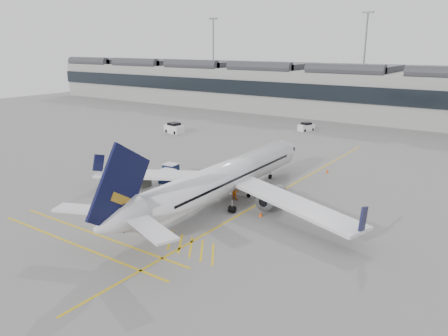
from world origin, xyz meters
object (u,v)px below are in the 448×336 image
Objects in this scene: airliner_main at (223,179)px; ramp_agent_a at (240,182)px; baggage_cart_a at (205,180)px; pushback_tug at (140,180)px; belt_loader at (240,188)px; ramp_agent_b at (235,191)px.

ramp_agent_a is (-1.11, 5.35, -2.00)m from airliner_main.
pushback_tug is at bearing -131.65° from baggage_cart_a.
pushback_tug is (-11.83, -4.68, 0.03)m from belt_loader.
ramp_agent_b is (5.35, -1.48, 0.05)m from baggage_cart_a.
airliner_main reaches higher than ramp_agent_b.
ramp_agent_a is at bearing 37.33° from pushback_tug.
ramp_agent_a is (-0.69, 1.23, 0.24)m from belt_loader.
baggage_cart_a is (-5.05, 3.43, -1.94)m from airliner_main.
pushback_tug is (-12.55, -2.51, -0.32)m from ramp_agent_b.
belt_loader is 3.02× the size of ramp_agent_a.
belt_loader reaches higher than ramp_agent_b.
airliner_main reaches higher than ramp_agent_a.
airliner_main is 6.99× the size of belt_loader.
airliner_main is 12.47m from pushback_tug.
baggage_cart_a is 0.70× the size of pushback_tug.
baggage_cart_a is at bearing 144.45° from airliner_main.
pushback_tug is (-7.21, -3.99, -0.27)m from baggage_cart_a.
baggage_cart_a is 1.15× the size of ramp_agent_a.
ramp_agent_a is at bearing 45.37° from baggage_cart_a.
airliner_main is 6.41m from baggage_cart_a.
pushback_tug is at bearing 170.24° from ramp_agent_a.
airliner_main is 4.71m from belt_loader.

